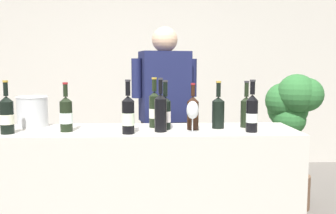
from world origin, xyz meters
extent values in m
cube|color=beige|center=(0.00, 2.60, 1.40)|extent=(8.00, 0.10, 2.80)
cube|color=beige|center=(0.00, 0.00, 0.46)|extent=(2.05, 0.53, 0.92)
cylinder|color=black|center=(0.33, -0.02, 1.01)|extent=(0.08, 0.08, 0.19)
cone|color=black|center=(0.33, -0.02, 1.13)|extent=(0.08, 0.08, 0.04)
cylinder|color=black|center=(0.33, -0.02, 1.18)|extent=(0.03, 0.03, 0.07)
cylinder|color=maroon|center=(0.33, -0.02, 1.23)|extent=(0.03, 0.03, 0.01)
cylinder|color=black|center=(0.71, 0.06, 1.01)|extent=(0.08, 0.08, 0.18)
cone|color=black|center=(0.71, 0.06, 1.12)|extent=(0.08, 0.08, 0.03)
cylinder|color=black|center=(0.71, 0.06, 1.18)|extent=(0.03, 0.03, 0.10)
cylinder|color=#333338|center=(0.71, 0.06, 1.24)|extent=(0.03, 0.03, 0.01)
cylinder|color=black|center=(0.08, 0.08, 1.03)|extent=(0.07, 0.07, 0.22)
cone|color=black|center=(0.08, 0.08, 1.15)|extent=(0.07, 0.07, 0.03)
cylinder|color=black|center=(0.08, 0.08, 1.21)|extent=(0.03, 0.03, 0.08)
cylinder|color=#B79333|center=(0.08, 0.08, 1.26)|extent=(0.04, 0.04, 0.01)
cylinder|color=silver|center=(0.08, 0.08, 1.02)|extent=(0.07, 0.07, 0.07)
cylinder|color=black|center=(-0.09, -0.16, 1.02)|extent=(0.08, 0.08, 0.21)
cone|color=black|center=(-0.09, -0.16, 1.14)|extent=(0.08, 0.08, 0.03)
cylinder|color=black|center=(-0.09, -0.16, 1.20)|extent=(0.03, 0.03, 0.09)
cylinder|color=#333338|center=(-0.09, -0.16, 1.25)|extent=(0.03, 0.03, 0.01)
cylinder|color=silver|center=(-0.09, -0.16, 1.01)|extent=(0.08, 0.08, 0.08)
cylinder|color=black|center=(0.70, -0.13, 1.02)|extent=(0.07, 0.07, 0.20)
cone|color=black|center=(0.70, -0.13, 1.14)|extent=(0.07, 0.07, 0.04)
cylinder|color=black|center=(0.70, -0.13, 1.20)|extent=(0.03, 0.03, 0.08)
cylinder|color=#333338|center=(0.70, -0.13, 1.25)|extent=(0.04, 0.04, 0.01)
cylinder|color=silver|center=(0.70, -0.13, 1.01)|extent=(0.08, 0.08, 0.06)
cylinder|color=black|center=(-0.49, -0.06, 1.02)|extent=(0.08, 0.08, 0.19)
cone|color=black|center=(-0.49, -0.06, 1.13)|extent=(0.08, 0.08, 0.03)
cylinder|color=black|center=(-0.49, -0.06, 1.19)|extent=(0.03, 0.03, 0.08)
cylinder|color=maroon|center=(-0.49, -0.06, 1.23)|extent=(0.03, 0.03, 0.01)
cylinder|color=white|center=(-0.49, -0.06, 1.01)|extent=(0.08, 0.08, 0.07)
cylinder|color=black|center=(0.51, 0.03, 1.01)|extent=(0.08, 0.08, 0.18)
cone|color=black|center=(0.51, 0.03, 1.12)|extent=(0.08, 0.08, 0.03)
cylinder|color=black|center=(0.51, 0.03, 1.18)|extent=(0.03, 0.03, 0.10)
cylinder|color=#B79333|center=(0.51, 0.03, 1.24)|extent=(0.03, 0.03, 0.01)
cylinder|color=black|center=(0.15, 0.00, 1.02)|extent=(0.07, 0.07, 0.19)
cone|color=black|center=(0.15, 0.00, 1.13)|extent=(0.07, 0.07, 0.03)
cylinder|color=black|center=(0.15, 0.00, 1.19)|extent=(0.03, 0.03, 0.10)
cylinder|color=#333338|center=(0.15, 0.00, 1.24)|extent=(0.03, 0.03, 0.01)
cylinder|color=silver|center=(0.15, 0.00, 1.01)|extent=(0.07, 0.07, 0.07)
cylinder|color=black|center=(-0.85, -0.13, 1.02)|extent=(0.08, 0.08, 0.20)
cone|color=black|center=(-0.85, -0.13, 1.14)|extent=(0.08, 0.08, 0.04)
cylinder|color=black|center=(-0.85, -0.13, 1.20)|extent=(0.03, 0.03, 0.09)
cylinder|color=#B79333|center=(-0.85, -0.13, 1.25)|extent=(0.03, 0.03, 0.01)
cylinder|color=silver|center=(-0.85, -0.13, 1.01)|extent=(0.09, 0.09, 0.06)
cylinder|color=black|center=(0.12, -0.09, 1.03)|extent=(0.08, 0.08, 0.21)
cone|color=black|center=(0.12, -0.09, 1.15)|extent=(0.08, 0.08, 0.03)
cylinder|color=black|center=(0.12, -0.09, 1.21)|extent=(0.03, 0.03, 0.09)
cylinder|color=#333338|center=(0.12, -0.09, 1.26)|extent=(0.03, 0.03, 0.01)
cylinder|color=silver|center=(0.32, -0.12, 0.92)|extent=(0.07, 0.07, 0.00)
cylinder|color=silver|center=(0.32, -0.12, 0.97)|extent=(0.01, 0.01, 0.09)
ellipsoid|color=silver|center=(0.32, -0.12, 1.06)|extent=(0.08, 0.08, 0.11)
ellipsoid|color=maroon|center=(0.32, -0.12, 1.04)|extent=(0.06, 0.06, 0.04)
cylinder|color=silver|center=(-0.78, 0.16, 1.02)|extent=(0.21, 0.21, 0.20)
torus|color=silver|center=(-0.78, 0.16, 1.13)|extent=(0.22, 0.22, 0.01)
cube|color=black|center=(0.16, 0.58, 0.45)|extent=(0.40, 0.32, 0.89)
cube|color=#191E47|center=(0.16, 0.58, 1.18)|extent=(0.44, 0.33, 0.57)
sphere|color=#D8AD8C|center=(0.16, 0.58, 1.56)|extent=(0.21, 0.21, 0.21)
cylinder|color=#191E47|center=(0.39, 0.64, 1.25)|extent=(0.08, 0.08, 0.32)
cylinder|color=#191E47|center=(-0.07, 0.52, 1.25)|extent=(0.08, 0.08, 0.32)
cylinder|color=brown|center=(1.40, 0.92, 0.16)|extent=(0.31, 0.31, 0.32)
sphere|color=#2D6B33|center=(1.35, 1.01, 0.94)|extent=(0.38, 0.38, 0.38)
sphere|color=#2D6B33|center=(1.46, 0.84, 1.09)|extent=(0.31, 0.31, 0.31)
sphere|color=#2D6B33|center=(1.28, 0.94, 1.02)|extent=(0.33, 0.33, 0.33)
sphere|color=#2D6B33|center=(1.37, 0.86, 1.10)|extent=(0.35, 0.35, 0.35)
sphere|color=#2D6B33|center=(1.34, 0.91, 0.85)|extent=(0.30, 0.30, 0.30)
cylinder|color=#4C3823|center=(1.40, 0.92, 0.62)|extent=(0.05, 0.05, 0.60)
camera|label=1|loc=(0.07, -2.46, 1.34)|focal=39.66mm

